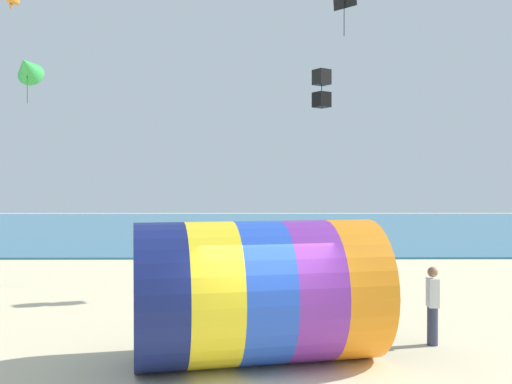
{
  "coord_description": "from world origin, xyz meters",
  "views": [
    {
      "loc": [
        -0.32,
        -10.37,
        3.63
      ],
      "look_at": [
        -0.22,
        3.14,
        3.43
      ],
      "focal_mm": 40.0,
      "sensor_mm": 36.0,
      "label": 1
    }
  ],
  "objects_px": {
    "kite_green_delta": "(27,67)",
    "kite_black_box": "(322,89)",
    "giant_inflatable_tube": "(258,292)",
    "kite_handler": "(433,305)"
  },
  "relations": [
    {
      "from": "giant_inflatable_tube",
      "to": "kite_handler",
      "type": "xyz_separation_m",
      "value": [
        3.94,
        1.19,
        -0.53
      ]
    },
    {
      "from": "kite_black_box",
      "to": "giant_inflatable_tube",
      "type": "bearing_deg",
      "value": -106.33
    },
    {
      "from": "kite_handler",
      "to": "kite_black_box",
      "type": "height_order",
      "value": "kite_black_box"
    },
    {
      "from": "kite_handler",
      "to": "kite_green_delta",
      "type": "relative_size",
      "value": 0.95
    },
    {
      "from": "kite_green_delta",
      "to": "kite_black_box",
      "type": "bearing_deg",
      "value": -5.03
    },
    {
      "from": "kite_handler",
      "to": "giant_inflatable_tube",
      "type": "bearing_deg",
      "value": -163.13
    },
    {
      "from": "giant_inflatable_tube",
      "to": "kite_handler",
      "type": "height_order",
      "value": "giant_inflatable_tube"
    },
    {
      "from": "giant_inflatable_tube",
      "to": "kite_black_box",
      "type": "xyz_separation_m",
      "value": [
        2.22,
        7.57,
        5.38
      ]
    },
    {
      "from": "giant_inflatable_tube",
      "to": "kite_green_delta",
      "type": "relative_size",
      "value": 2.91
    },
    {
      "from": "kite_handler",
      "to": "kite_green_delta",
      "type": "distance_m",
      "value": 15.51
    }
  ]
}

